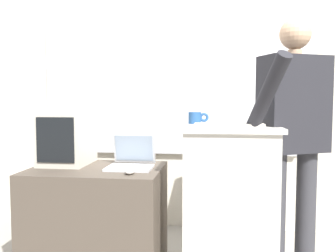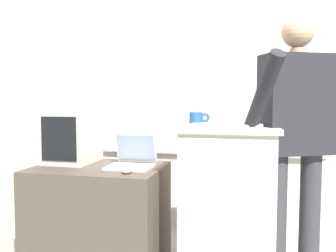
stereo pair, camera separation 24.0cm
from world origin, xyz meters
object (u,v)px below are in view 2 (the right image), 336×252
(crt_monitor, at_px, (72,136))
(coffee_mug, at_px, (197,118))
(lectern_podium, at_px, (228,204))
(computer_mouse_by_laptop, at_px, (127,171))
(side_desk, at_px, (99,215))
(laptop, at_px, (133,158))
(person_presenter, at_px, (295,130))
(wireless_keyboard, at_px, (227,125))

(crt_monitor, xyz_separation_m, coffee_mug, (0.93, 0.03, 0.14))
(lectern_podium, height_order, computer_mouse_by_laptop, lectern_podium)
(side_desk, xyz_separation_m, laptop, (0.23, 0.05, 0.41))
(lectern_podium, relative_size, person_presenter, 0.59)
(side_desk, distance_m, computer_mouse_by_laptop, 0.49)
(laptop, relative_size, coffee_mug, 2.15)
(person_presenter, height_order, wireless_keyboard, person_presenter)
(computer_mouse_by_laptop, bearing_deg, person_presenter, 12.88)
(computer_mouse_by_laptop, bearing_deg, coffee_mug, 38.98)
(person_presenter, bearing_deg, crt_monitor, 153.59)
(side_desk, relative_size, coffee_mug, 6.33)
(side_desk, xyz_separation_m, person_presenter, (1.31, 0.06, 0.63))
(coffee_mug, bearing_deg, lectern_podium, -36.96)
(laptop, bearing_deg, side_desk, -168.53)
(wireless_keyboard, height_order, computer_mouse_by_laptop, wireless_keyboard)
(wireless_keyboard, bearing_deg, computer_mouse_by_laptop, -172.02)
(crt_monitor, bearing_deg, computer_mouse_by_laptop, -28.19)
(person_presenter, xyz_separation_m, coffee_mug, (-0.64, 0.08, 0.06))
(wireless_keyboard, distance_m, computer_mouse_by_laptop, 0.68)
(lectern_podium, relative_size, computer_mouse_by_laptop, 10.00)
(computer_mouse_by_laptop, height_order, crt_monitor, crt_monitor)
(person_presenter, bearing_deg, lectern_podium, 167.61)
(side_desk, relative_size, crt_monitor, 2.28)
(lectern_podium, height_order, person_presenter, person_presenter)
(crt_monitor, bearing_deg, person_presenter, -1.82)
(wireless_keyboard, bearing_deg, laptop, 167.99)
(laptop, bearing_deg, wireless_keyboard, -12.01)
(person_presenter, bearing_deg, wireless_keyboard, 175.12)
(laptop, height_order, crt_monitor, crt_monitor)
(side_desk, height_order, crt_monitor, crt_monitor)
(computer_mouse_by_laptop, distance_m, coffee_mug, 0.60)
(person_presenter, relative_size, computer_mouse_by_laptop, 16.88)
(side_desk, distance_m, coffee_mug, 0.97)
(computer_mouse_by_laptop, relative_size, crt_monitor, 0.26)
(laptop, bearing_deg, computer_mouse_by_laptop, -79.50)
(side_desk, relative_size, laptop, 2.95)
(side_desk, xyz_separation_m, computer_mouse_by_laptop, (0.28, -0.18, 0.37))
(lectern_podium, bearing_deg, computer_mouse_by_laptop, -166.68)
(laptop, height_order, coffee_mug, coffee_mug)
(side_desk, distance_m, crt_monitor, 0.61)
(lectern_podium, relative_size, coffee_mug, 7.09)
(crt_monitor, relative_size, coffee_mug, 2.78)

